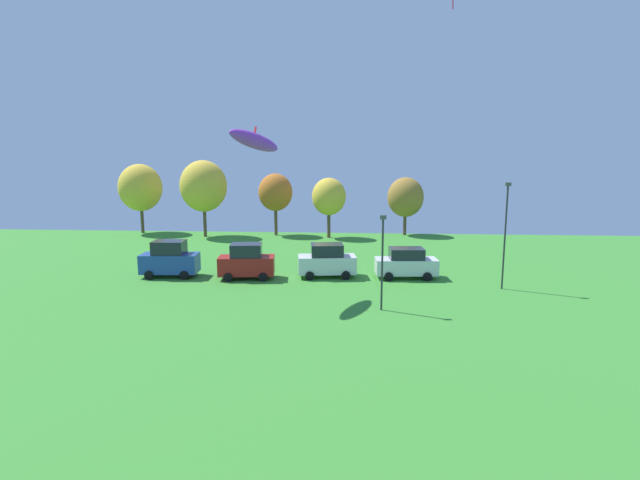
# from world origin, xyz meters

# --- Properties ---
(kite_flying_4) EXTENTS (3.10, 4.29, 1.86)m
(kite_flying_4) POSITION_xyz_m (-6.82, 33.52, 9.76)
(kite_flying_4) COLOR purple
(parked_car_leftmost) EXTENTS (4.22, 2.21, 2.70)m
(parked_car_leftmost) POSITION_xyz_m (-14.24, 37.94, 1.30)
(parked_car_leftmost) COLOR #234299
(parked_car_leftmost) RESTS_ON ground
(parked_car_second_from_left) EXTENTS (4.18, 2.35, 2.58)m
(parked_car_second_from_left) POSITION_xyz_m (-8.44, 37.72, 1.26)
(parked_car_second_from_left) COLOR maroon
(parked_car_second_from_left) RESTS_ON ground
(parked_car_third_from_left) EXTENTS (4.42, 2.49, 2.47)m
(parked_car_third_from_left) POSITION_xyz_m (-2.64, 38.66, 1.21)
(parked_car_third_from_left) COLOR silver
(parked_car_third_from_left) RESTS_ON ground
(parked_car_rightmost_in_row) EXTENTS (4.57, 2.29, 2.23)m
(parked_car_rightmost_in_row) POSITION_xyz_m (3.17, 38.72, 1.11)
(parked_car_rightmost_in_row) COLOR silver
(parked_car_rightmost_in_row) RESTS_ON ground
(light_post_0) EXTENTS (0.36, 0.20, 7.15)m
(light_post_0) POSITION_xyz_m (9.31, 36.06, 3.98)
(light_post_0) COLOR #2D2D33
(light_post_0) RESTS_ON ground
(light_post_1) EXTENTS (0.36, 0.20, 5.56)m
(light_post_1) POSITION_xyz_m (0.96, 30.84, 3.17)
(light_post_1) COLOR #2D2D33
(light_post_1) RESTS_ON ground
(treeline_tree_0) EXTENTS (4.89, 4.89, 7.93)m
(treeline_tree_0) POSITION_xyz_m (-25.15, 58.44, 5.23)
(treeline_tree_0) COLOR brown
(treeline_tree_0) RESTS_ON ground
(treeline_tree_1) EXTENTS (5.09, 5.09, 8.38)m
(treeline_tree_1) POSITION_xyz_m (-17.12, 56.34, 5.57)
(treeline_tree_1) COLOR brown
(treeline_tree_1) RESTS_ON ground
(treeline_tree_2) EXTENTS (3.79, 3.79, 6.91)m
(treeline_tree_2) POSITION_xyz_m (-9.44, 57.85, 4.80)
(treeline_tree_2) COLOR brown
(treeline_tree_2) RESTS_ON ground
(treeline_tree_3) EXTENTS (3.67, 3.67, 6.51)m
(treeline_tree_3) POSITION_xyz_m (-3.41, 56.53, 4.47)
(treeline_tree_3) COLOR brown
(treeline_tree_3) RESTS_ON ground
(treeline_tree_4) EXTENTS (4.04, 4.04, 6.49)m
(treeline_tree_4) POSITION_xyz_m (5.06, 59.03, 4.26)
(treeline_tree_4) COLOR brown
(treeline_tree_4) RESTS_ON ground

